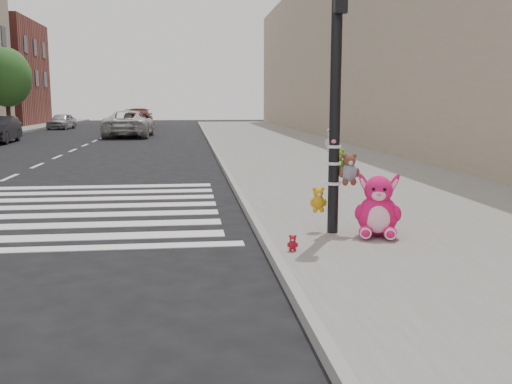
{
  "coord_description": "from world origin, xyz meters",
  "views": [
    {
      "loc": [
        0.44,
        -6.43,
        2.1
      ],
      "look_at": [
        1.46,
        1.98,
        0.75
      ],
      "focal_mm": 40.0,
      "sensor_mm": 36.0,
      "label": 1
    }
  ],
  "objects": [
    {
      "name": "tree_far_c",
      "position": [
        -11.2,
        33.0,
        3.65
      ],
      "size": [
        3.2,
        3.2,
        5.44
      ],
      "color": "#382619",
      "rests_on": "sidewalk_far"
    },
    {
      "name": "bld_near",
      "position": [
        10.5,
        20.0,
        5.0
      ],
      "size": [
        5.0,
        60.0,
        10.0
      ],
      "primitive_type": "cube",
      "color": "tan",
      "rests_on": "ground"
    },
    {
      "name": "signal_pole",
      "position": [
        2.63,
        1.82,
        1.71
      ],
      "size": [
        0.71,
        0.5,
        4.0
      ],
      "color": "black",
      "rests_on": "sidewalk_near"
    },
    {
      "name": "car_silver_deep",
      "position": [
        -9.09,
        38.93,
        0.61
      ],
      "size": [
        1.87,
        3.73,
        1.22
      ],
      "primitive_type": "imported",
      "rotation": [
        0.0,
        0.0,
        -0.12
      ],
      "color": "#B5B5BA",
      "rests_on": "ground"
    },
    {
      "name": "ground",
      "position": [
        0.0,
        0.0,
        0.0
      ],
      "size": [
        120.0,
        120.0,
        0.0
      ],
      "primitive_type": "plane",
      "color": "black",
      "rests_on": "ground"
    },
    {
      "name": "curb_edge",
      "position": [
        1.55,
        10.0,
        0.07
      ],
      "size": [
        0.12,
        80.0,
        0.15
      ],
      "primitive_type": "cube",
      "color": "gray",
      "rests_on": "ground"
    },
    {
      "name": "car_maroon_near",
      "position": [
        -3.5,
        41.86,
        0.78
      ],
      "size": [
        2.36,
        5.42,
        1.55
      ],
      "primitive_type": "imported",
      "rotation": [
        0.0,
        0.0,
        3.18
      ],
      "color": "maroon",
      "rests_on": "ground"
    },
    {
      "name": "red_teddy",
      "position": [
        1.8,
        0.79,
        0.25
      ],
      "size": [
        0.17,
        0.13,
        0.22
      ],
      "primitive_type": null,
      "rotation": [
        0.0,
        0.0,
        -0.22
      ],
      "color": "#AB1121",
      "rests_on": "sidewalk_near"
    },
    {
      "name": "sidewalk_near",
      "position": [
        5.0,
        10.0,
        0.07
      ],
      "size": [
        7.0,
        80.0,
        0.14
      ],
      "primitive_type": "cube",
      "color": "slate",
      "rests_on": "ground"
    },
    {
      "name": "bld_far_e",
      "position": [
        -15.5,
        46.0,
        4.5
      ],
      "size": [
        6.0,
        10.0,
        9.0
      ],
      "primitive_type": "cube",
      "color": "brown",
      "rests_on": "ground"
    },
    {
      "name": "pink_bunny",
      "position": [
        3.19,
        1.48,
        0.53
      ],
      "size": [
        0.75,
        0.82,
        0.95
      ],
      "rotation": [
        0.0,
        0.0,
        -0.3
      ],
      "color": "#E71363",
      "rests_on": "sidewalk_near"
    },
    {
      "name": "car_white_near",
      "position": [
        -3.0,
        28.43,
        0.79
      ],
      "size": [
        2.76,
        5.72,
        1.57
      ],
      "primitive_type": "imported",
      "rotation": [
        0.0,
        0.0,
        3.12
      ],
      "color": "silver",
      "rests_on": "ground"
    }
  ]
}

